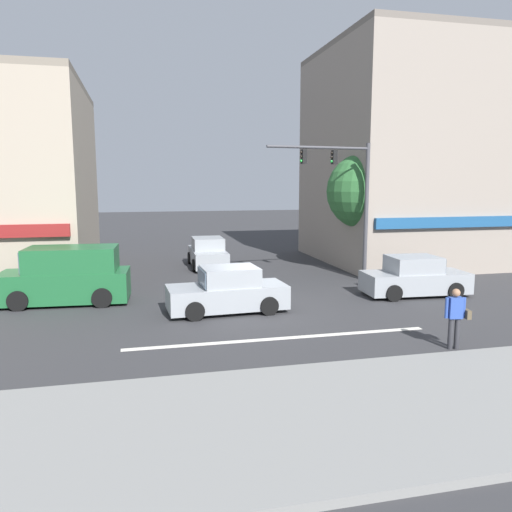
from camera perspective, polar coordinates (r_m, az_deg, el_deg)
name	(u,v)px	position (r m, az deg, el deg)	size (l,w,h in m)	color
ground_plane	(254,309)	(17.92, -0.22, -6.05)	(120.00, 120.00, 0.00)	#333335
lane_marking_stripe	(281,338)	(14.66, 2.89, -9.38)	(9.00, 0.24, 0.01)	silver
sidewalk_curb	(353,413)	(10.26, 11.01, -17.20)	(40.00, 5.00, 0.16)	gray
building_right_corner	(435,157)	(30.83, 19.73, 10.64)	(12.92, 10.29, 11.83)	gray
street_tree	(365,191)	(25.29, 12.31, 7.22)	(3.75, 3.75, 5.91)	#4C3823
utility_pole_near_left	(6,185)	(22.01, -26.64, 7.29)	(1.40, 0.22, 8.46)	brown
utility_pole_far_right	(351,181)	(29.30, 10.79, 8.37)	(1.40, 0.22, 8.72)	brown
traffic_light_mast	(348,189)	(22.64, 10.44, 7.54)	(4.87, 0.62, 6.20)	#47474C
sedan_crossing_center	(228,292)	(17.40, -3.27, -4.10)	(4.19, 2.05, 1.58)	#999EA3
sedan_approaching_near	(208,254)	(26.60, -5.54, 0.27)	(1.90, 4.11, 1.58)	#999EA3
sedan_crossing_rightbound	(415,278)	(20.84, 17.67, -2.39)	(4.19, 2.07, 1.58)	#999EA3
van_crossing_leftbound	(68,277)	(19.82, -20.74, -2.22)	(4.71, 2.27, 2.11)	#1E6033
pedestrian_foreground_with_bag	(456,315)	(14.53, 21.86, -6.27)	(0.67, 0.37, 1.67)	#333338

